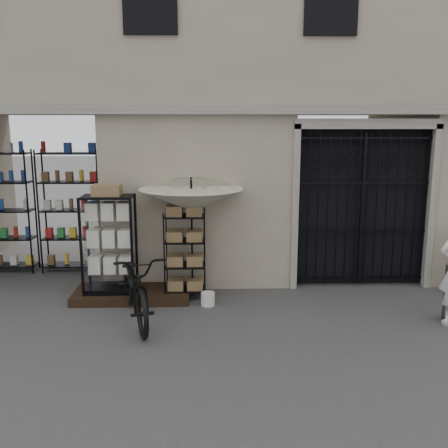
{
  "coord_description": "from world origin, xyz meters",
  "views": [
    {
      "loc": [
        -1.05,
        -6.79,
        3.02
      ],
      "look_at": [
        -0.8,
        1.4,
        1.35
      ],
      "focal_mm": 40.0,
      "sensor_mm": 36.0,
      "label": 1
    }
  ],
  "objects_px": {
    "display_cabinet": "(110,249)",
    "wire_rack": "(185,255)",
    "market_umbrella": "(191,194)",
    "white_bucket": "(208,299)",
    "bicycle": "(137,320)"
  },
  "relations": [
    {
      "from": "display_cabinet",
      "to": "wire_rack",
      "type": "relative_size",
      "value": 1.17
    },
    {
      "from": "market_umbrella",
      "to": "white_bucket",
      "type": "relative_size",
      "value": 10.92
    },
    {
      "from": "wire_rack",
      "to": "market_umbrella",
      "type": "xyz_separation_m",
      "value": [
        0.12,
        0.06,
        1.07
      ]
    },
    {
      "from": "bicycle",
      "to": "display_cabinet",
      "type": "bearing_deg",
      "value": 103.8
    },
    {
      "from": "wire_rack",
      "to": "bicycle",
      "type": "xyz_separation_m",
      "value": [
        -0.72,
        -1.03,
        -0.76
      ]
    },
    {
      "from": "market_umbrella",
      "to": "bicycle",
      "type": "relative_size",
      "value": 1.18
    },
    {
      "from": "wire_rack",
      "to": "display_cabinet",
      "type": "bearing_deg",
      "value": -156.33
    },
    {
      "from": "display_cabinet",
      "to": "market_umbrella",
      "type": "relative_size",
      "value": 0.71
    },
    {
      "from": "white_bucket",
      "to": "bicycle",
      "type": "bearing_deg",
      "value": -151.64
    },
    {
      "from": "display_cabinet",
      "to": "white_bucket",
      "type": "bearing_deg",
      "value": -14.36
    },
    {
      "from": "display_cabinet",
      "to": "white_bucket",
      "type": "distance_m",
      "value": 1.88
    },
    {
      "from": "bicycle",
      "to": "wire_rack",
      "type": "bearing_deg",
      "value": 38.21
    },
    {
      "from": "white_bucket",
      "to": "bicycle",
      "type": "distance_m",
      "value": 1.27
    },
    {
      "from": "display_cabinet",
      "to": "white_bucket",
      "type": "height_order",
      "value": "display_cabinet"
    },
    {
      "from": "display_cabinet",
      "to": "bicycle",
      "type": "distance_m",
      "value": 1.42
    }
  ]
}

